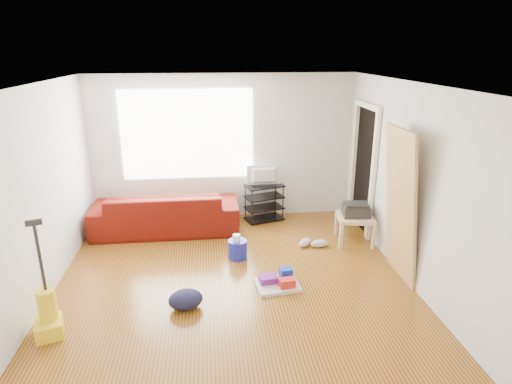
{
  "coord_description": "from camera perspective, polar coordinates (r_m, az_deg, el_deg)",
  "views": [
    {
      "loc": [
        -0.27,
        -4.72,
        2.89
      ],
      "look_at": [
        0.34,
        0.6,
        1.08
      ],
      "focal_mm": 30.0,
      "sensor_mm": 36.0,
      "label": 1
    }
  ],
  "objects": [
    {
      "name": "room",
      "position": [
        5.15,
        -2.45,
        0.17
      ],
      "size": [
        4.51,
        5.01,
        2.51
      ],
      "color": "#562D15",
      "rests_on": "ground"
    },
    {
      "name": "sofa",
      "position": [
        7.31,
        -11.7,
        -5.02
      ],
      "size": [
        2.35,
        0.92,
        0.69
      ],
      "primitive_type": "imported",
      "rotation": [
        0.0,
        0.0,
        3.14
      ],
      "color": "#4D0806",
      "rests_on": "ground"
    },
    {
      "name": "tv_stand",
      "position": [
        7.46,
        1.09,
        -1.38
      ],
      "size": [
        0.72,
        0.54,
        0.64
      ],
      "rotation": [
        0.0,
        0.0,
        0.29
      ],
      "color": "black",
      "rests_on": "ground"
    },
    {
      "name": "tv",
      "position": [
        7.31,
        1.12,
        2.19
      ],
      "size": [
        0.59,
        0.08,
        0.34
      ],
      "primitive_type": "imported",
      "rotation": [
        0.0,
        0.0,
        3.14
      ],
      "color": "black",
      "rests_on": "tv_stand"
    },
    {
      "name": "side_table",
      "position": [
        6.78,
        13.08,
        -3.66
      ],
      "size": [
        0.61,
        0.61,
        0.44
      ],
      "rotation": [
        0.0,
        0.0,
        -0.15
      ],
      "color": "tan",
      "rests_on": "ground"
    },
    {
      "name": "printer",
      "position": [
        6.71,
        13.18,
        -2.32
      ],
      "size": [
        0.43,
        0.34,
        0.21
      ],
      "rotation": [
        0.0,
        0.0,
        -0.11
      ],
      "color": "#232325",
      "rests_on": "side_table"
    },
    {
      "name": "bucket",
      "position": [
        6.27,
        -2.44,
        -8.75
      ],
      "size": [
        0.31,
        0.31,
        0.27
      ],
      "primitive_type": "cylinder",
      "rotation": [
        0.0,
        0.0,
        0.16
      ],
      "color": "#1920A8",
      "rests_on": "ground"
    },
    {
      "name": "toilet_paper",
      "position": [
        6.17,
        -2.59,
        -7.29
      ],
      "size": [
        0.11,
        0.11,
        0.1
      ],
      "primitive_type": "cylinder",
      "color": "white",
      "rests_on": "bucket"
    },
    {
      "name": "cleaning_tray",
      "position": [
        5.57,
        3.0,
        -11.86
      ],
      "size": [
        0.58,
        0.49,
        0.19
      ],
      "rotation": [
        0.0,
        0.0,
        0.13
      ],
      "color": "beige",
      "rests_on": "ground"
    },
    {
      "name": "backpack",
      "position": [
        5.25,
        -9.3,
        -14.96
      ],
      "size": [
        0.46,
        0.4,
        0.22
      ],
      "primitive_type": "ellipsoid",
      "rotation": [
        0.0,
        0.0,
        0.22
      ],
      "color": "black",
      "rests_on": "ground"
    },
    {
      "name": "sneakers",
      "position": [
        6.63,
        7.52,
        -6.74
      ],
      "size": [
        0.51,
        0.3,
        0.12
      ],
      "rotation": [
        0.0,
        0.0,
        0.37
      ],
      "color": "silver",
      "rests_on": "ground"
    },
    {
      "name": "vacuum",
      "position": [
        5.15,
        -26.01,
        -14.43
      ],
      "size": [
        0.35,
        0.37,
        1.28
      ],
      "rotation": [
        0.0,
        0.0,
        0.31
      ],
      "color": "yellow",
      "rests_on": "ground"
    },
    {
      "name": "door_panel",
      "position": [
        6.11,
        17.76,
        -10.52
      ],
      "size": [
        0.25,
        0.8,
        1.99
      ],
      "primitive_type": "cube",
      "rotation": [
        0.0,
        -0.1,
        0.0
      ],
      "color": "tan",
      "rests_on": "ground"
    }
  ]
}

